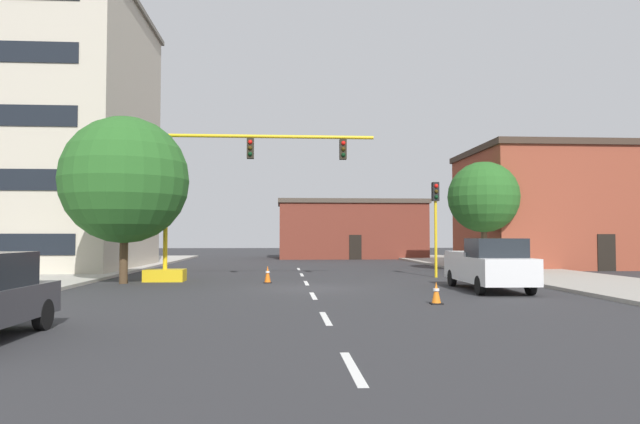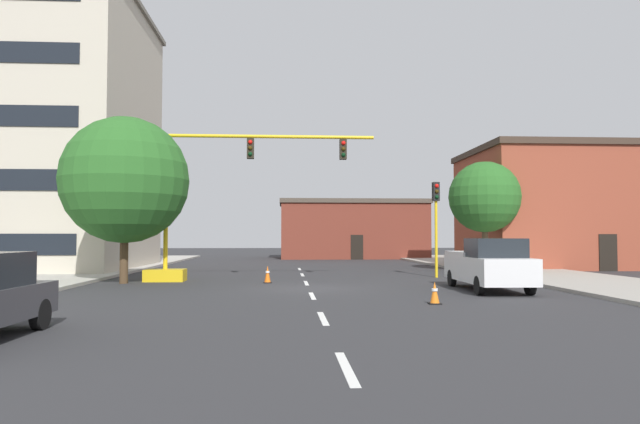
# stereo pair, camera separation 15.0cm
# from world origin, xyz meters

# --- Properties ---
(ground_plane) EXTENTS (160.00, 160.00, 0.00)m
(ground_plane) POSITION_xyz_m (0.00, 0.00, 0.00)
(ground_plane) COLOR #2D2D30
(sidewalk_left) EXTENTS (6.00, 56.00, 0.14)m
(sidewalk_left) POSITION_xyz_m (-12.42, 8.00, 0.07)
(sidewalk_left) COLOR #B2ADA3
(sidewalk_left) RESTS_ON ground_plane
(sidewalk_right) EXTENTS (6.00, 56.00, 0.14)m
(sidewalk_right) POSITION_xyz_m (12.42, 8.00, 0.07)
(sidewalk_right) COLOR #9E998E
(sidewalk_right) RESTS_ON ground_plane
(lane_stripe_seg_0) EXTENTS (0.16, 2.40, 0.01)m
(lane_stripe_seg_0) POSITION_xyz_m (0.00, -14.00, 0.00)
(lane_stripe_seg_0) COLOR silver
(lane_stripe_seg_0) RESTS_ON ground_plane
(lane_stripe_seg_1) EXTENTS (0.16, 2.40, 0.01)m
(lane_stripe_seg_1) POSITION_xyz_m (0.00, -8.50, 0.00)
(lane_stripe_seg_1) COLOR silver
(lane_stripe_seg_1) RESTS_ON ground_plane
(lane_stripe_seg_2) EXTENTS (0.16, 2.40, 0.01)m
(lane_stripe_seg_2) POSITION_xyz_m (0.00, -3.00, 0.00)
(lane_stripe_seg_2) COLOR silver
(lane_stripe_seg_2) RESTS_ON ground_plane
(lane_stripe_seg_3) EXTENTS (0.16, 2.40, 0.01)m
(lane_stripe_seg_3) POSITION_xyz_m (0.00, 2.50, 0.00)
(lane_stripe_seg_3) COLOR silver
(lane_stripe_seg_3) RESTS_ON ground_plane
(lane_stripe_seg_4) EXTENTS (0.16, 2.40, 0.01)m
(lane_stripe_seg_4) POSITION_xyz_m (0.00, 8.00, 0.00)
(lane_stripe_seg_4) COLOR silver
(lane_stripe_seg_4) RESTS_ON ground_plane
(lane_stripe_seg_5) EXTENTS (0.16, 2.40, 0.01)m
(lane_stripe_seg_5) POSITION_xyz_m (0.00, 13.50, 0.00)
(lane_stripe_seg_5) COLOR silver
(lane_stripe_seg_5) RESTS_ON ground_plane
(building_tall_left) EXTENTS (15.99, 13.89, 16.83)m
(building_tall_left) POSITION_xyz_m (-17.99, 14.01, 8.42)
(building_tall_left) COLOR beige
(building_tall_left) RESTS_ON ground_plane
(building_brick_center) EXTENTS (13.79, 7.40, 5.47)m
(building_brick_center) POSITION_xyz_m (5.51, 31.74, 2.75)
(building_brick_center) COLOR brown
(building_brick_center) RESTS_ON ground_plane
(building_row_right) EXTENTS (13.04, 9.96, 7.96)m
(building_row_right) POSITION_xyz_m (18.19, 14.92, 3.99)
(building_row_right) COLOR brown
(building_row_right) RESTS_ON ground_plane
(traffic_signal_gantry) EXTENTS (10.59, 1.20, 6.83)m
(traffic_signal_gantry) POSITION_xyz_m (-4.99, 3.96, 2.33)
(traffic_signal_gantry) COLOR yellow
(traffic_signal_gantry) RESTS_ON ground_plane
(traffic_light_pole_right) EXTENTS (0.32, 0.47, 4.80)m
(traffic_light_pole_right) POSITION_xyz_m (6.67, 5.59, 3.53)
(traffic_light_pole_right) COLOR yellow
(traffic_light_pole_right) RESTS_ON ground_plane
(tree_left_near) EXTENTS (5.58, 5.58, 7.34)m
(tree_left_near) POSITION_xyz_m (-7.99, 2.79, 4.54)
(tree_left_near) COLOR #4C3823
(tree_left_near) RESTS_ON ground_plane
(tree_right_mid) EXTENTS (4.20, 4.20, 6.50)m
(tree_right_mid) POSITION_xyz_m (10.86, 10.33, 4.38)
(tree_right_mid) COLOR brown
(tree_right_mid) RESTS_ON ground_plane
(pickup_truck_white) EXTENTS (2.15, 5.45, 1.99)m
(pickup_truck_white) POSITION_xyz_m (6.81, -1.39, 0.97)
(pickup_truck_white) COLOR white
(pickup_truck_white) RESTS_ON ground_plane
(traffic_cone_roadside_a) EXTENTS (0.36, 0.36, 0.68)m
(traffic_cone_roadside_a) POSITION_xyz_m (3.60, -5.68, 0.34)
(traffic_cone_roadside_a) COLOR black
(traffic_cone_roadside_a) RESTS_ON ground_plane
(traffic_cone_roadside_b) EXTENTS (0.36, 0.36, 0.77)m
(traffic_cone_roadside_b) POSITION_xyz_m (-1.71, 2.66, 0.38)
(traffic_cone_roadside_b) COLOR black
(traffic_cone_roadside_b) RESTS_ON ground_plane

